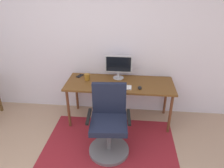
{
  "coord_description": "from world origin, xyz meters",
  "views": [
    {
      "loc": [
        0.63,
        -1.18,
        2.19
      ],
      "look_at": [
        0.36,
        1.55,
        0.81
      ],
      "focal_mm": 33.25,
      "sensor_mm": 36.0,
      "label": 1
    }
  ],
  "objects_px": {
    "computer_mouse": "(140,88)",
    "cell_phone": "(80,76)",
    "keyboard": "(117,87)",
    "monitor": "(119,65)",
    "coffee_cup": "(87,77)",
    "desk": "(120,86)",
    "office_chair": "(109,126)"
  },
  "relations": [
    {
      "from": "computer_mouse",
      "to": "cell_phone",
      "type": "height_order",
      "value": "computer_mouse"
    },
    {
      "from": "keyboard",
      "to": "computer_mouse",
      "type": "xyz_separation_m",
      "value": [
        0.34,
        -0.0,
        0.01
      ]
    },
    {
      "from": "keyboard",
      "to": "cell_phone",
      "type": "relative_size",
      "value": 3.07
    },
    {
      "from": "monitor",
      "to": "cell_phone",
      "type": "height_order",
      "value": "monitor"
    },
    {
      "from": "monitor",
      "to": "coffee_cup",
      "type": "bearing_deg",
      "value": -166.71
    },
    {
      "from": "desk",
      "to": "office_chair",
      "type": "relative_size",
      "value": 1.75
    },
    {
      "from": "monitor",
      "to": "keyboard",
      "type": "distance_m",
      "value": 0.41
    },
    {
      "from": "monitor",
      "to": "keyboard",
      "type": "xyz_separation_m",
      "value": [
        0.01,
        -0.35,
        -0.22
      ]
    },
    {
      "from": "desk",
      "to": "keyboard",
      "type": "xyz_separation_m",
      "value": [
        -0.02,
        -0.16,
        0.07
      ]
    },
    {
      "from": "desk",
      "to": "office_chair",
      "type": "distance_m",
      "value": 0.77
    },
    {
      "from": "computer_mouse",
      "to": "coffee_cup",
      "type": "bearing_deg",
      "value": 164.91
    },
    {
      "from": "keyboard",
      "to": "cell_phone",
      "type": "distance_m",
      "value": 0.77
    },
    {
      "from": "keyboard",
      "to": "coffee_cup",
      "type": "distance_m",
      "value": 0.57
    },
    {
      "from": "keyboard",
      "to": "computer_mouse",
      "type": "height_order",
      "value": "computer_mouse"
    },
    {
      "from": "coffee_cup",
      "to": "cell_phone",
      "type": "bearing_deg",
      "value": 139.92
    },
    {
      "from": "keyboard",
      "to": "coffee_cup",
      "type": "bearing_deg",
      "value": 156.39
    },
    {
      "from": "desk",
      "to": "keyboard",
      "type": "distance_m",
      "value": 0.18
    },
    {
      "from": "cell_phone",
      "to": "office_chair",
      "type": "height_order",
      "value": "office_chair"
    },
    {
      "from": "coffee_cup",
      "to": "cell_phone",
      "type": "xyz_separation_m",
      "value": [
        -0.16,
        0.13,
        -0.05
      ]
    },
    {
      "from": "computer_mouse",
      "to": "office_chair",
      "type": "xyz_separation_m",
      "value": [
        -0.41,
        -0.56,
        -0.33
      ]
    },
    {
      "from": "keyboard",
      "to": "coffee_cup",
      "type": "relative_size",
      "value": 4.16
    },
    {
      "from": "keyboard",
      "to": "office_chair",
      "type": "relative_size",
      "value": 0.44
    },
    {
      "from": "desk",
      "to": "monitor",
      "type": "distance_m",
      "value": 0.35
    },
    {
      "from": "desk",
      "to": "monitor",
      "type": "relative_size",
      "value": 3.9
    },
    {
      "from": "desk",
      "to": "coffee_cup",
      "type": "height_order",
      "value": "coffee_cup"
    },
    {
      "from": "computer_mouse",
      "to": "office_chair",
      "type": "bearing_deg",
      "value": -126.3
    },
    {
      "from": "keyboard",
      "to": "cell_phone",
      "type": "bearing_deg",
      "value": 152.02
    },
    {
      "from": "desk",
      "to": "coffee_cup",
      "type": "relative_size",
      "value": 16.74
    },
    {
      "from": "coffee_cup",
      "to": "keyboard",
      "type": "bearing_deg",
      "value": -23.61
    },
    {
      "from": "computer_mouse",
      "to": "coffee_cup",
      "type": "height_order",
      "value": "coffee_cup"
    },
    {
      "from": "computer_mouse",
      "to": "coffee_cup",
      "type": "relative_size",
      "value": 1.01
    },
    {
      "from": "office_chair",
      "to": "coffee_cup",
      "type": "bearing_deg",
      "value": 115.28
    }
  ]
}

